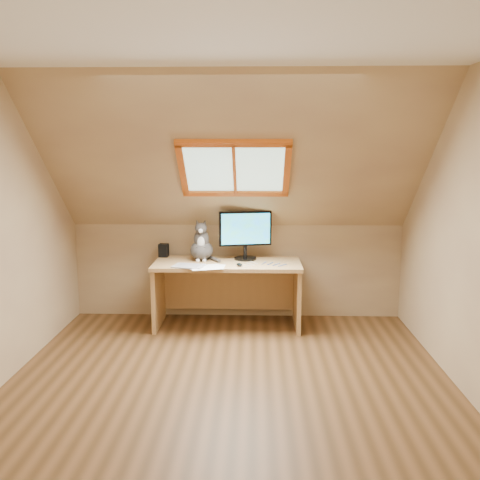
{
  "coord_description": "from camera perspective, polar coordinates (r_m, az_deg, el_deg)",
  "views": [
    {
      "loc": [
        0.2,
        -3.89,
        1.8
      ],
      "look_at": [
        0.05,
        1.0,
        0.97
      ],
      "focal_mm": 40.0,
      "sensor_mm": 36.0,
      "label": 1
    }
  ],
  "objects": [
    {
      "name": "graphics_tablet",
      "position": [
        5.2,
        -5.47,
        -2.78
      ],
      "size": [
        0.34,
        0.27,
        0.01
      ],
      "primitive_type": "cube",
      "rotation": [
        0.0,
        0.0,
        -0.22
      ],
      "color": "#B2B2B7",
      "rests_on": "desk"
    },
    {
      "name": "papers",
      "position": [
        5.15,
        -3.4,
        -2.92
      ],
      "size": [
        0.35,
        0.3,
        0.01
      ],
      "color": "white",
      "rests_on": "desk"
    },
    {
      "name": "mouse",
      "position": [
        5.21,
        -0.07,
        -2.65
      ],
      "size": [
        0.08,
        0.1,
        0.03
      ],
      "primitive_type": "ellipsoid",
      "rotation": [
        0.0,
        0.0,
        0.35
      ],
      "color": "black",
      "rests_on": "desk"
    },
    {
      "name": "room_shell",
      "position": [
        3.82,
        -1.27,
        4.13
      ],
      "size": [
        3.52,
        3.52,
        2.41
      ],
      "color": "tan",
      "rests_on": "ground"
    },
    {
      "name": "desk",
      "position": [
        5.51,
        -1.31,
        -4.39
      ],
      "size": [
        1.48,
        0.65,
        0.67
      ],
      "color": "tan",
      "rests_on": "ground"
    },
    {
      "name": "desk_speaker",
      "position": [
        5.7,
        -8.15,
        -1.1
      ],
      "size": [
        0.1,
        0.1,
        0.14
      ],
      "primitive_type": "cube",
      "rotation": [
        0.0,
        0.0,
        -0.08
      ],
      "color": "black",
      "rests_on": "desk"
    },
    {
      "name": "cat",
      "position": [
        5.47,
        -4.14,
        -0.58
      ],
      "size": [
        0.25,
        0.29,
        0.43
      ],
      "color": "#413D3A",
      "rests_on": "desk"
    },
    {
      "name": "monitor",
      "position": [
        5.47,
        0.58,
        0.86
      ],
      "size": [
        0.54,
        0.23,
        0.5
      ],
      "color": "black",
      "rests_on": "desk"
    },
    {
      "name": "ground",
      "position": [
        4.29,
        -1.13,
        -15.12
      ],
      "size": [
        3.5,
        3.5,
        0.0
      ],
      "primitive_type": "plane",
      "color": "brown",
      "rests_on": "ground"
    },
    {
      "name": "cables",
      "position": [
        5.27,
        2.55,
        -2.61
      ],
      "size": [
        0.51,
        0.26,
        0.01
      ],
      "color": "silver",
      "rests_on": "desk"
    }
  ]
}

